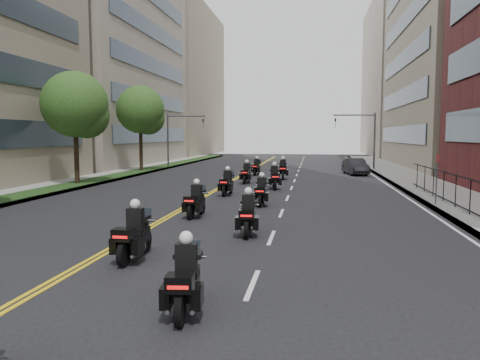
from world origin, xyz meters
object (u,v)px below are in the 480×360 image
object	(u,v)px
motorcycle_8	(247,174)
motorcycle_4	(196,202)
motorcycle_2	(134,236)
motorcycle_3	(248,216)
motorcycle_10	(257,168)
parked_sedan	(355,166)
motorcycle_1	(186,281)
motorcycle_6	(227,184)
motorcycle_5	(261,192)
motorcycle_9	(283,170)
motorcycle_7	(274,178)

from	to	relation	value
motorcycle_8	motorcycle_4	bearing A→B (deg)	-88.89
motorcycle_2	motorcycle_3	world-z (taller)	motorcycle_2
motorcycle_10	parked_sedan	distance (m)	8.68
motorcycle_1	parked_sedan	bearing A→B (deg)	72.96
motorcycle_3	motorcycle_1	bearing A→B (deg)	-95.91
motorcycle_6	motorcycle_8	xyz separation A→B (m)	(0.16, 6.75, 0.01)
motorcycle_5	motorcycle_9	bearing A→B (deg)	88.51
motorcycle_7	motorcycle_6	bearing A→B (deg)	-132.47
motorcycle_1	motorcycle_9	bearing A→B (deg)	83.12
motorcycle_5	motorcycle_7	distance (m)	7.15
motorcycle_3	motorcycle_6	xyz separation A→B (m)	(-2.64, 10.43, 0.01)
motorcycle_1	motorcycle_9	distance (m)	28.04
motorcycle_3	motorcycle_2	bearing A→B (deg)	-129.86
motorcycle_7	motorcycle_9	bearing A→B (deg)	81.29
motorcycle_5	motorcycle_8	bearing A→B (deg)	101.14
motorcycle_8	motorcycle_6	bearing A→B (deg)	-89.58
motorcycle_3	motorcycle_6	bearing A→B (deg)	100.06
motorcycle_2	motorcycle_10	bearing A→B (deg)	90.03
motorcycle_1	motorcycle_3	size ratio (longest dim) A/B	0.96
parked_sedan	motorcycle_7	bearing A→B (deg)	-126.28
motorcycle_9	motorcycle_3	bearing A→B (deg)	-93.24
motorcycle_10	motorcycle_5	bearing A→B (deg)	-77.45
motorcycle_3	parked_sedan	world-z (taller)	motorcycle_3
motorcycle_3	parked_sedan	bearing A→B (deg)	73.13
motorcycle_1	motorcycle_2	bearing A→B (deg)	118.03
motorcycle_9	motorcycle_10	xyz separation A→B (m)	(-2.46, 3.24, -0.06)
motorcycle_6	motorcycle_9	xyz separation A→B (m)	(2.53, 10.38, 0.05)
motorcycle_1	motorcycle_4	xyz separation A→B (m)	(-2.43, 10.40, 0.01)
motorcycle_8	motorcycle_10	size ratio (longest dim) A/B	1.03
motorcycle_2	motorcycle_9	bearing A→B (deg)	84.28
motorcycle_5	motorcycle_8	distance (m)	10.62
motorcycle_1	parked_sedan	distance (m)	33.83
motorcycle_4	motorcycle_5	size ratio (longest dim) A/B	0.99
motorcycle_4	motorcycle_6	distance (m)	7.27
motorcycle_7	parked_sedan	world-z (taller)	motorcycle_7
motorcycle_1	motorcycle_3	distance (m)	7.23
motorcycle_4	parked_sedan	distance (m)	24.42
motorcycle_2	motorcycle_9	world-z (taller)	motorcycle_9
motorcycle_9	parked_sedan	xyz separation A→B (m)	(5.99, 5.23, -0.00)
motorcycle_6	motorcycle_8	world-z (taller)	motorcycle_8
motorcycle_2	motorcycle_10	world-z (taller)	motorcycle_2
motorcycle_6	motorcycle_8	distance (m)	6.75
motorcycle_7	motorcycle_1	bearing A→B (deg)	-97.85
motorcycle_7	motorcycle_8	xyz separation A→B (m)	(-2.26, 3.24, -0.02)
motorcycle_7	motorcycle_10	xyz separation A→B (m)	(-2.36, 10.11, -0.04)
motorcycle_7	motorcycle_10	size ratio (longest dim) A/B	1.06
motorcycle_1	motorcycle_7	bearing A→B (deg)	83.33
motorcycle_2	motorcycle_10	xyz separation A→B (m)	(0.08, 27.76, -0.02)
motorcycle_1	motorcycle_2	size ratio (longest dim) A/B	0.94
motorcycle_9	motorcycle_2	bearing A→B (deg)	-99.48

